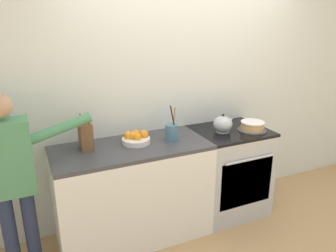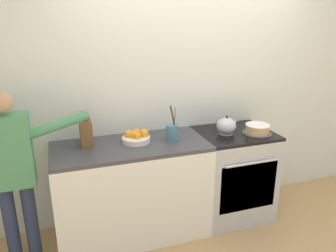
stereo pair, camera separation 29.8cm
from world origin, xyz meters
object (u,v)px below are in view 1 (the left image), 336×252
at_px(tea_kettle, 223,124).
at_px(knife_block, 86,136).
at_px(fruit_bowl, 136,138).
at_px(stove_range, 228,171).
at_px(utensil_crock, 172,132).
at_px(layer_cake, 252,126).
at_px(person_baker, 12,173).

relative_size(tea_kettle, knife_block, 0.72).
bearing_deg(knife_block, fruit_bowl, -5.34).
relative_size(stove_range, utensil_crock, 2.71).
bearing_deg(tea_kettle, layer_cake, -17.68).
height_order(knife_block, utensil_crock, utensil_crock).
relative_size(fruit_bowl, person_baker, 0.17).
xyz_separation_m(layer_cake, knife_block, (-1.63, 0.21, 0.08)).
bearing_deg(knife_block, layer_cake, -7.37).
distance_m(tea_kettle, person_baker, 1.94).
xyz_separation_m(tea_kettle, utensil_crock, (-0.56, 0.01, -0.00)).
relative_size(layer_cake, utensil_crock, 0.84).
height_order(tea_kettle, utensil_crock, utensil_crock).
height_order(knife_block, fruit_bowl, knife_block).
xyz_separation_m(fruit_bowl, person_baker, (-1.04, -0.11, -0.08)).
relative_size(stove_range, fruit_bowl, 3.59).
xyz_separation_m(knife_block, utensil_crock, (0.77, -0.11, -0.04)).
bearing_deg(stove_range, layer_cake, -30.30).
relative_size(utensil_crock, fruit_bowl, 1.33).
bearing_deg(stove_range, utensil_crock, -179.34).
xyz_separation_m(stove_range, fruit_bowl, (-1.00, 0.06, 0.51)).
bearing_deg(utensil_crock, layer_cake, -6.60).
height_order(stove_range, knife_block, knife_block).
distance_m(stove_range, fruit_bowl, 1.12).
xyz_separation_m(layer_cake, tea_kettle, (-0.29, 0.09, 0.04)).
height_order(layer_cake, tea_kettle, tea_kettle).
height_order(stove_range, layer_cake, layer_cake).
height_order(utensil_crock, person_baker, person_baker).
distance_m(layer_cake, utensil_crock, 0.86).
bearing_deg(person_baker, tea_kettle, -10.23).
xyz_separation_m(tea_kettle, fruit_bowl, (-0.89, 0.08, -0.04)).
distance_m(stove_range, tea_kettle, 0.56).
distance_m(utensil_crock, fruit_bowl, 0.34).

